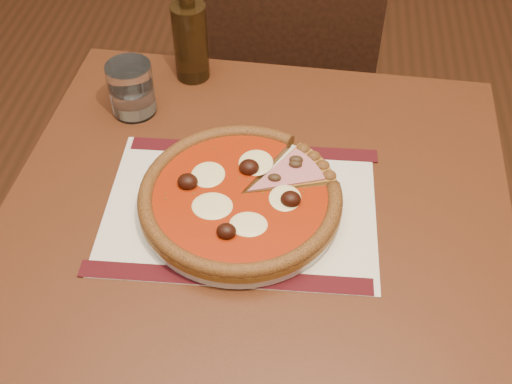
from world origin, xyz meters
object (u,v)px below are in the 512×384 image
at_px(water_glass, 131,89).
at_px(bottle, 190,38).
at_px(chair_far, 280,62).
at_px(plate, 240,204).
at_px(table, 255,254).
at_px(pizza, 240,195).

xyz_separation_m(water_glass, bottle, (0.09, 0.12, 0.04)).
bearing_deg(bottle, chair_far, 68.45).
distance_m(chair_far, plate, 0.73).
bearing_deg(table, chair_far, 91.40).
height_order(table, plate, plate).
relative_size(table, bottle, 3.80).
bearing_deg(chair_far, table, 87.15).
bearing_deg(table, pizza, 158.14).
xyz_separation_m(table, pizza, (-0.02, 0.01, 0.13)).
relative_size(table, plate, 2.67).
xyz_separation_m(plate, bottle, (-0.14, 0.34, 0.07)).
xyz_separation_m(chair_far, plate, (-0.01, -0.70, 0.22)).
xyz_separation_m(table, water_glass, (-0.25, 0.23, 0.15)).
xyz_separation_m(table, plate, (-0.02, 0.01, 0.11)).
bearing_deg(water_glass, table, -42.74).
bearing_deg(plate, pizza, -143.34).
distance_m(table, plate, 0.12).
xyz_separation_m(table, chair_far, (-0.02, 0.71, -0.11)).
bearing_deg(table, plate, 157.98).
height_order(chair_far, water_glass, chair_far).
height_order(table, pizza, pizza).
bearing_deg(chair_far, water_glass, 60.07).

